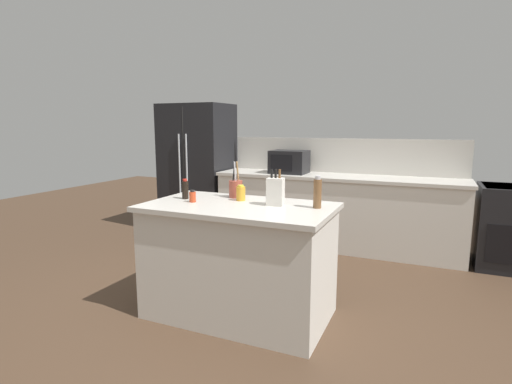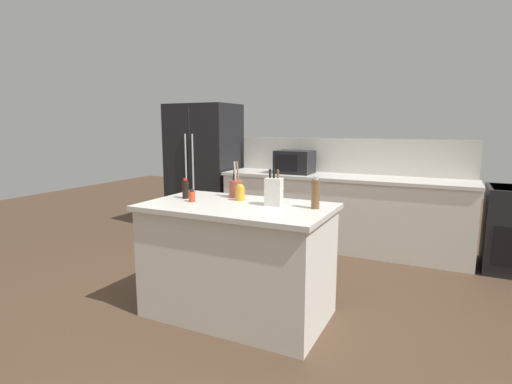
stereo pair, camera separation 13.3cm
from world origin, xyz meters
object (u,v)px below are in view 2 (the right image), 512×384
Objects in this scene: microwave at (295,162)px; soy_sauce_bottle at (185,189)px; knife_block at (274,191)px; pepper_grinder at (316,193)px; spice_jar_paprika at (192,196)px; honey_jar at (240,193)px; refrigerator at (204,168)px; utensil_crock at (236,188)px.

microwave is 2.16m from soy_sauce_bottle.
pepper_grinder is at bearing -0.99° from knife_block.
microwave reaches higher than knife_block.
spice_jar_paprika is at bearing -91.66° from microwave.
spice_jar_paprika is at bearing -146.21° from honey_jar.
pepper_grinder is 1.44× the size of soy_sauce_bottle.
microwave is 2.05m from honey_jar.
honey_jar is (-0.68, 0.04, -0.06)m from pepper_grinder.
microwave reaches higher than spice_jar_paprika.
refrigerator is at bearing 177.98° from microwave.
pepper_grinder is at bearing -65.39° from microwave.
knife_block reaches higher than soy_sauce_bottle.
pepper_grinder is at bearing 10.24° from spice_jar_paprika.
utensil_crock reaches higher than spice_jar_paprika.
utensil_crock reaches higher than soy_sauce_bottle.
microwave is 1.47× the size of utensil_crock.
knife_block is 0.70m from spice_jar_paprika.
microwave is 4.62× the size of spice_jar_paprika.
refrigerator is 6.47× the size of knife_block.
spice_jar_paprika is (-1.01, -0.18, -0.07)m from pepper_grinder.
utensil_crock is 3.14× the size of spice_jar_paprika.
honey_jar is 0.49m from soy_sauce_bottle.
pepper_grinder is at bearing -3.58° from honey_jar.
soy_sauce_bottle is at bearing 143.93° from spice_jar_paprika.
refrigerator reaches higher than honey_jar.
honey_jar is at bearing 176.42° from pepper_grinder.
spice_jar_paprika is at bearing -169.76° from pepper_grinder.
utensil_crock is 0.44m from soy_sauce_bottle.
knife_block is at bearing 3.45° from soy_sauce_bottle.
spice_jar_paprika is (1.39, -2.30, 0.05)m from refrigerator.
microwave is at bearing 94.93° from utensil_crock.
refrigerator is 18.38× the size of spice_jar_paprika.
knife_block is at bearing -174.40° from pepper_grinder.
utensil_crock reaches higher than knife_block.
knife_block is 0.82m from soy_sauce_bottle.
spice_jar_paprika is at bearing -174.12° from knife_block.
honey_jar is at bearing 161.09° from knife_block.
spice_jar_paprika is at bearing -123.89° from utensil_crock.
spice_jar_paprika is (-0.07, -2.25, -0.10)m from microwave.
soy_sauce_bottle is at bearing -146.79° from utensil_crock.
refrigerator reaches higher than utensil_crock.
spice_jar_paprika is (-0.68, -0.15, -0.07)m from knife_block.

